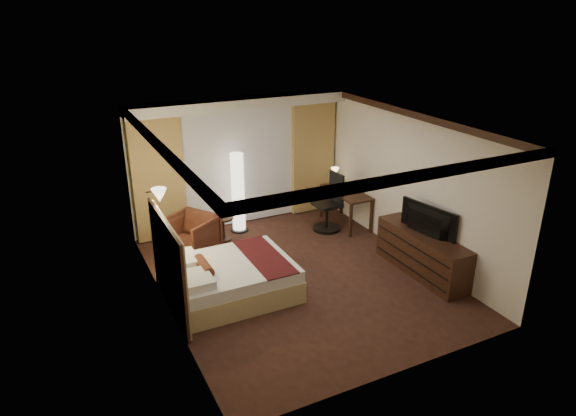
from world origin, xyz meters
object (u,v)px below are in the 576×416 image
armchair (191,234)px  dresser (422,253)px  floor_lamp (238,193)px  television (425,216)px  office_chair (327,203)px  side_table (222,228)px  desk (346,208)px  bed (232,279)px

armchair → dresser: armchair is taller
floor_lamp → television: size_ratio=1.48×
office_chair → dresser: 2.41m
armchair → side_table: size_ratio=1.72×
desk → office_chair: office_chair is taller
television → office_chair: bearing=1.6°
armchair → side_table: armchair is taller
bed → side_table: bearing=74.5°
floor_lamp → desk: floor_lamp is taller
dresser → side_table: bearing=133.3°
side_table → dresser: bearing=-46.7°
floor_lamp → dresser: bearing=-54.8°
floor_lamp → dresser: floor_lamp is taller
bed → desk: desk is taller
floor_lamp → desk: bearing=-18.5°
floor_lamp → desk: 2.31m
dresser → floor_lamp: bearing=125.2°
bed → side_table: 2.12m
armchair → bed: bearing=-27.5°
bed → office_chair: bearing=30.1°
side_table → office_chair: 2.20m
armchair → office_chair: bearing=54.3°
armchair → dresser: size_ratio=0.44×
television → dresser: bearing=-100.7°
office_chair → television: (0.51, -2.34, 0.48)m
floor_lamp → office_chair: bearing=-24.8°
bed → armchair: size_ratio=2.24×
dresser → television: size_ratio=1.72×
floor_lamp → desk: size_ratio=1.32×
dresser → television: (-0.03, 0.00, 0.70)m
dresser → desk: bearing=91.2°
office_chair → television: bearing=-81.9°
bed → side_table: (0.57, 2.04, -0.03)m
armchair → television: television is taller
floor_lamp → television: bearing=-55.1°
desk → office_chair: bearing=-174.2°
side_table → desk: size_ratio=0.39×
side_table → desk: desk is taller
desk → office_chair: (-0.49, -0.05, 0.23)m
side_table → office_chair: bearing=-12.8°
bed → floor_lamp: floor_lamp is taller
floor_lamp → office_chair: size_ratio=1.39×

